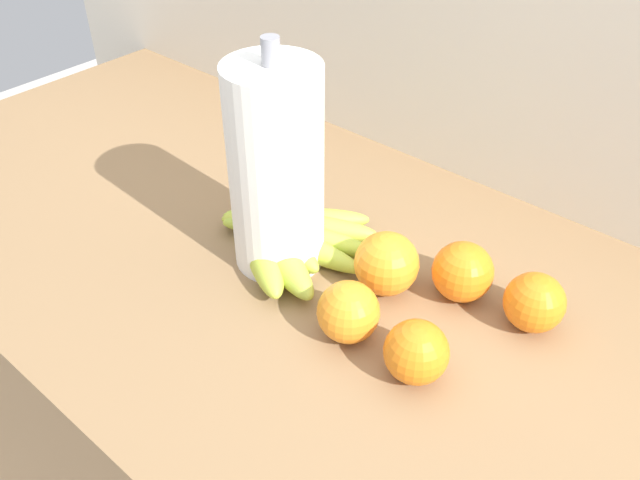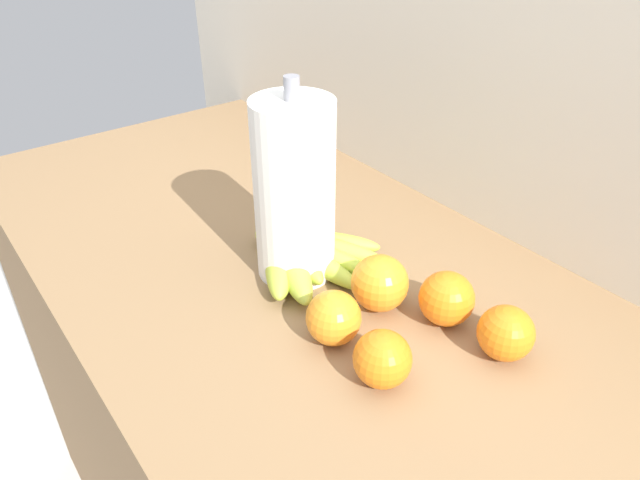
{
  "view_description": "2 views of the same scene",
  "coord_description": "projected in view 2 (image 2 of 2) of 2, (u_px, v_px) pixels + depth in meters",
  "views": [
    {
      "loc": [
        0.17,
        -0.46,
        1.43
      ],
      "look_at": [
        -0.24,
        0.02,
        0.94
      ],
      "focal_mm": 37.54,
      "sensor_mm": 36.0,
      "label": 1
    },
    {
      "loc": [
        0.28,
        -0.39,
        1.4
      ],
      "look_at": [
        -0.3,
        0.05,
        0.93
      ],
      "focal_mm": 32.88,
      "sensor_mm": 36.0,
      "label": 2
    }
  ],
  "objects": [
    {
      "name": "orange_center",
      "position": [
        506.0,
        333.0,
        0.69
      ],
      "size": [
        0.07,
        0.07,
        0.07
      ],
      "primitive_type": "sphere",
      "color": "orange",
      "rests_on": "counter"
    },
    {
      "name": "paper_towel_roll",
      "position": [
        294.0,
        192.0,
        0.78
      ],
      "size": [
        0.11,
        0.11,
        0.28
      ],
      "color": "white",
      "rests_on": "counter"
    },
    {
      "name": "wall_back",
      "position": [
        572.0,
        401.0,
        0.97
      ],
      "size": [
        2.35,
        0.06,
        1.3
      ],
      "primitive_type": "cube",
      "color": "silver",
      "rests_on": "ground"
    },
    {
      "name": "orange_back_right",
      "position": [
        382.0,
        359.0,
        0.65
      ],
      "size": [
        0.07,
        0.07,
        0.07
      ],
      "primitive_type": "sphere",
      "color": "orange",
      "rests_on": "counter"
    },
    {
      "name": "orange_back_left",
      "position": [
        447.0,
        298.0,
        0.74
      ],
      "size": [
        0.07,
        0.07,
        0.07
      ],
      "primitive_type": "sphere",
      "color": "orange",
      "rests_on": "counter"
    },
    {
      "name": "banana_bunch",
      "position": [
        301.0,
        253.0,
        0.85
      ],
      "size": [
        0.22,
        0.22,
        0.04
      ],
      "color": "#B9CE3F",
      "rests_on": "counter"
    },
    {
      "name": "orange_right",
      "position": [
        334.0,
        318.0,
        0.71
      ],
      "size": [
        0.07,
        0.07,
        0.07
      ],
      "primitive_type": "sphere",
      "color": "orange",
      "rests_on": "counter"
    },
    {
      "name": "orange_front",
      "position": [
        380.0,
        283.0,
        0.76
      ],
      "size": [
        0.08,
        0.08,
        0.08
      ],
      "primitive_type": "sphere",
      "color": "orange",
      "rests_on": "counter"
    }
  ]
}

